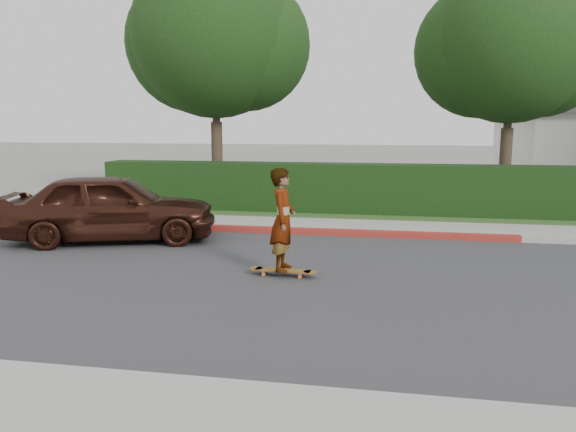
% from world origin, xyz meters
% --- Properties ---
extents(ground, '(120.00, 120.00, 0.00)m').
position_xyz_m(ground, '(0.00, 0.00, 0.00)').
color(ground, slate).
rests_on(ground, ground).
extents(road, '(60.00, 8.00, 0.01)m').
position_xyz_m(road, '(0.00, 0.00, 0.01)').
color(road, '#2D2D30').
rests_on(road, ground).
extents(curb_far, '(60.00, 0.20, 0.15)m').
position_xyz_m(curb_far, '(0.00, 4.10, 0.07)').
color(curb_far, '#9E9E99').
rests_on(curb_far, ground).
extents(curb_red_section, '(12.00, 0.21, 0.15)m').
position_xyz_m(curb_red_section, '(-5.00, 4.10, 0.08)').
color(curb_red_section, maroon).
rests_on(curb_red_section, ground).
extents(sidewalk_far, '(60.00, 1.60, 0.12)m').
position_xyz_m(sidewalk_far, '(0.00, 5.00, 0.06)').
color(sidewalk_far, gray).
rests_on(sidewalk_far, ground).
extents(planting_strip, '(60.00, 1.60, 0.10)m').
position_xyz_m(planting_strip, '(0.00, 6.60, 0.05)').
color(planting_strip, '#2D4C1E').
rests_on(planting_strip, ground).
extents(hedge, '(15.00, 1.00, 1.50)m').
position_xyz_m(hedge, '(-3.00, 7.20, 0.75)').
color(hedge, black).
rests_on(hedge, ground).
extents(flowering_shrub, '(1.40, 1.00, 0.90)m').
position_xyz_m(flowering_shrub, '(-10.01, 6.74, 0.33)').
color(flowering_shrub, '#2D4C19').
rests_on(flowering_shrub, ground).
extents(tree_left, '(5.99, 5.21, 8.00)m').
position_xyz_m(tree_left, '(-7.51, 8.69, 5.26)').
color(tree_left, '#33261C').
rests_on(tree_left, ground).
extents(tree_center, '(5.66, 4.84, 7.44)m').
position_xyz_m(tree_center, '(1.49, 9.19, 4.90)').
color(tree_center, '#33261C').
rests_on(tree_center, ground).
extents(skateboard, '(1.24, 0.32, 0.11)m').
position_xyz_m(skateboard, '(-3.76, 0.32, 0.11)').
color(skateboard, '#BB5A33').
rests_on(skateboard, ground).
extents(skateboarder, '(0.43, 0.65, 1.79)m').
position_xyz_m(skateboarder, '(-3.76, 0.32, 1.02)').
color(skateboarder, white).
rests_on(skateboarder, skateboard).
extents(car_maroon, '(4.97, 3.18, 1.57)m').
position_xyz_m(car_maroon, '(-8.15, 2.58, 0.79)').
color(car_maroon, '#361911').
rests_on(car_maroon, ground).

